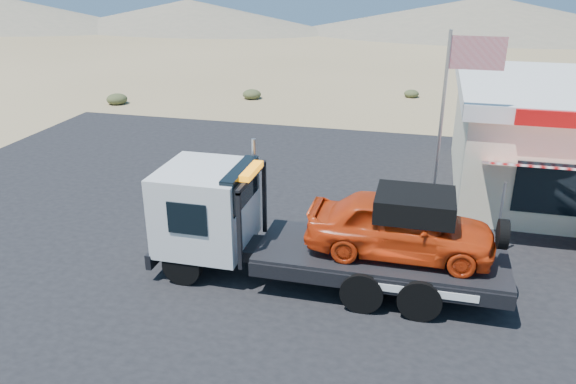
# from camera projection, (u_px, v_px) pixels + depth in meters

# --- Properties ---
(ground) EXTENTS (120.00, 120.00, 0.00)m
(ground) POSITION_uv_depth(u_px,v_px,m) (239.00, 285.00, 14.42)
(ground) COLOR olive
(ground) RESTS_ON ground
(asphalt_lot) EXTENTS (32.00, 24.00, 0.02)m
(asphalt_lot) POSITION_uv_depth(u_px,v_px,m) (336.00, 242.00, 16.65)
(asphalt_lot) COLOR black
(asphalt_lot) RESTS_ON ground
(tow_truck) EXTENTS (8.78, 2.60, 2.94)m
(tow_truck) POSITION_uv_depth(u_px,v_px,m) (317.00, 225.00, 14.09)
(tow_truck) COLOR black
(tow_truck) RESTS_ON asphalt_lot
(flagpole) EXTENTS (1.55, 0.10, 6.00)m
(flagpole) POSITION_uv_depth(u_px,v_px,m) (451.00, 112.00, 15.91)
(flagpole) COLOR #99999E
(flagpole) RESTS_ON asphalt_lot
(desert_scrub) EXTENTS (25.27, 32.88, 0.64)m
(desert_scrub) POSITION_uv_depth(u_px,v_px,m) (51.00, 137.00, 25.64)
(desert_scrub) COLOR #363C20
(desert_scrub) RESTS_ON ground
(distant_hills) EXTENTS (126.00, 48.00, 4.20)m
(distant_hills) POSITION_uv_depth(u_px,v_px,m) (311.00, 16.00, 65.36)
(distant_hills) COLOR #726B59
(distant_hills) RESTS_ON ground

